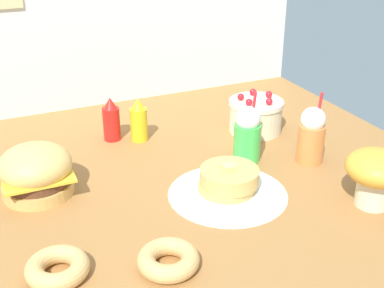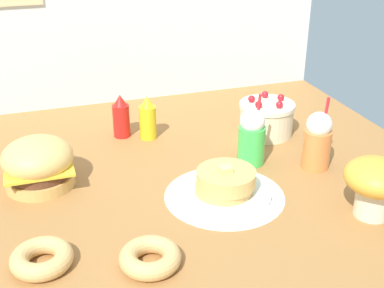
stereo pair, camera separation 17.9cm
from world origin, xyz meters
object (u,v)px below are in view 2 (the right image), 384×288
(donut_pink_glaze, at_px, (42,258))
(donut_chocolate, at_px, (150,257))
(burger, at_px, (38,163))
(orange_float_cup, at_px, (317,141))
(layer_cake, at_px, (266,118))
(pancake_stack, at_px, (225,185))
(ketchup_bottle, at_px, (121,117))
(mushroom_stool, at_px, (376,182))
(mustard_bottle, at_px, (149,119))
(cream_soda_cup, at_px, (252,137))

(donut_pink_glaze, height_order, donut_chocolate, same)
(burger, xyz_separation_m, orange_float_cup, (1.06, -0.20, 0.03))
(layer_cake, relative_size, donut_chocolate, 1.34)
(pancake_stack, xyz_separation_m, ketchup_bottle, (-0.25, 0.63, 0.05))
(burger, height_order, mushroom_stool, mushroom_stool)
(pancake_stack, distance_m, layer_cake, 0.59)
(burger, xyz_separation_m, donut_pink_glaze, (-0.02, -0.49, -0.06))
(mustard_bottle, bearing_deg, donut_chocolate, -103.79)
(mushroom_stool, bearing_deg, cream_soda_cup, 116.33)
(orange_float_cup, relative_size, mushroom_stool, 1.36)
(pancake_stack, xyz_separation_m, donut_pink_glaze, (-0.66, -0.20, -0.02))
(pancake_stack, bearing_deg, mushroom_stool, -31.99)
(layer_cake, relative_size, donut_pink_glaze, 1.34)
(layer_cake, bearing_deg, burger, -171.41)
(mustard_bottle, xyz_separation_m, cream_soda_cup, (0.34, -0.37, 0.02))
(orange_float_cup, bearing_deg, donut_chocolate, -153.64)
(burger, relative_size, cream_soda_cup, 0.88)
(mustard_bottle, height_order, donut_chocolate, mustard_bottle)
(mustard_bottle, relative_size, donut_chocolate, 1.08)
(mustard_bottle, xyz_separation_m, donut_chocolate, (-0.21, -0.87, -0.06))
(pancake_stack, distance_m, mushroom_stool, 0.52)
(burger, xyz_separation_m, layer_cake, (1.01, 0.15, -0.01))
(donut_pink_glaze, bearing_deg, pancake_stack, 16.68)
(donut_pink_glaze, bearing_deg, mustard_bottle, 56.22)
(layer_cake, bearing_deg, donut_pink_glaze, -148.11)
(burger, distance_m, layer_cake, 1.02)
(cream_soda_cup, xyz_separation_m, donut_pink_glaze, (-0.85, -0.40, -0.09))
(donut_pink_glaze, distance_m, donut_chocolate, 0.32)
(mustard_bottle, relative_size, cream_soda_cup, 0.67)
(burger, xyz_separation_m, donut_chocolate, (0.28, -0.59, -0.06))
(cream_soda_cup, xyz_separation_m, orange_float_cup, (0.23, -0.11, 0.00))
(ketchup_bottle, bearing_deg, donut_chocolate, -96.14)
(mustard_bottle, distance_m, orange_float_cup, 0.75)
(donut_chocolate, xyz_separation_m, mushroom_stool, (0.79, 0.02, 0.10))
(burger, distance_m, ketchup_bottle, 0.51)
(orange_float_cup, xyz_separation_m, mushroom_stool, (0.00, -0.36, 0.01))
(mustard_bottle, distance_m, mushroom_stool, 1.02)
(ketchup_bottle, xyz_separation_m, donut_chocolate, (-0.10, -0.92, -0.06))
(layer_cake, distance_m, donut_pink_glaze, 1.22)
(pancake_stack, distance_m, cream_soda_cup, 0.29)
(donut_pink_glaze, bearing_deg, mushroom_stool, -3.88)
(pancake_stack, bearing_deg, donut_pink_glaze, -163.32)
(donut_pink_glaze, bearing_deg, ketchup_bottle, 64.04)
(burger, bearing_deg, donut_chocolate, -64.56)
(donut_pink_glaze, height_order, mushroom_stool, mushroom_stool)
(donut_pink_glaze, bearing_deg, layer_cake, 31.89)
(ketchup_bottle, distance_m, donut_chocolate, 0.93)
(layer_cake, bearing_deg, cream_soda_cup, -127.41)
(orange_float_cup, height_order, donut_chocolate, orange_float_cup)
(orange_float_cup, bearing_deg, donut_pink_glaze, -165.00)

